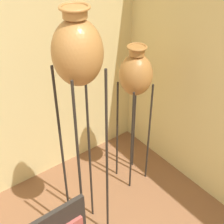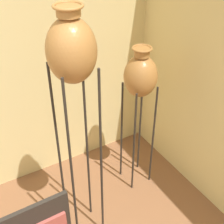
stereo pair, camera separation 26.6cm
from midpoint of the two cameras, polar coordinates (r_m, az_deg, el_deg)
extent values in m
cylinder|color=#28231E|center=(2.45, -9.05, -12.34)|extent=(0.02, 0.02, 1.72)
cylinder|color=#28231E|center=(2.53, -3.98, -9.91)|extent=(0.02, 0.02, 1.72)
cylinder|color=#28231E|center=(2.62, -11.84, -8.98)|extent=(0.02, 0.02, 1.72)
cylinder|color=#28231E|center=(2.70, -7.02, -6.85)|extent=(0.02, 0.02, 1.72)
torus|color=#28231E|center=(2.08, -9.85, 7.97)|extent=(0.26, 0.26, 0.02)
ellipsoid|color=#A87038|center=(2.03, -10.13, 10.51)|extent=(0.33, 0.33, 0.45)
cylinder|color=#A87038|center=(1.95, -10.91, 17.38)|extent=(0.15, 0.15, 0.06)
torus|color=#A87038|center=(1.94, -11.01, 18.24)|extent=(0.19, 0.19, 0.02)
cylinder|color=#28231E|center=(3.13, 1.17, -5.97)|extent=(0.02, 0.02, 1.20)
cylinder|color=#28231E|center=(3.25, 4.43, -4.33)|extent=(0.02, 0.02, 1.20)
cylinder|color=#28231E|center=(3.27, -1.37, -3.86)|extent=(0.02, 0.02, 1.20)
cylinder|color=#28231E|center=(3.39, 1.84, -2.37)|extent=(0.02, 0.02, 1.20)
torus|color=#28231E|center=(2.92, 1.70, 5.18)|extent=(0.24, 0.24, 0.02)
ellipsoid|color=#A87038|center=(2.88, 1.73, 6.74)|extent=(0.31, 0.31, 0.40)
cylinder|color=#A87038|center=(2.78, 1.81, 11.05)|extent=(0.14, 0.14, 0.07)
torus|color=#A87038|center=(2.76, 1.82, 11.74)|extent=(0.18, 0.18, 0.02)
camera|label=1|loc=(0.13, -92.86, -1.95)|focal=50.00mm
camera|label=2|loc=(0.13, 87.14, 1.95)|focal=50.00mm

